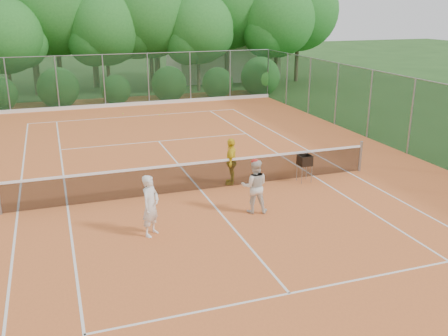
{
  "coord_description": "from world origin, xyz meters",
  "views": [
    {
      "loc": [
        -4.23,
        -14.42,
        5.69
      ],
      "look_at": [
        0.38,
        -1.2,
        1.1
      ],
      "focal_mm": 40.0,
      "sensor_mm": 36.0,
      "label": 1
    }
  ],
  "objects_px": {
    "player_center_grp": "(255,186)",
    "player_yellow": "(231,161)",
    "player_white": "(151,206)",
    "ball_hopper": "(305,161)"
  },
  "relations": [
    {
      "from": "player_white",
      "to": "player_center_grp",
      "type": "bearing_deg",
      "value": -36.61
    },
    {
      "from": "player_white",
      "to": "ball_hopper",
      "type": "height_order",
      "value": "player_white"
    },
    {
      "from": "player_white",
      "to": "player_yellow",
      "type": "distance_m",
      "value": 4.42
    },
    {
      "from": "player_center_grp",
      "to": "player_yellow",
      "type": "distance_m",
      "value": 2.47
    },
    {
      "from": "ball_hopper",
      "to": "player_white",
      "type": "bearing_deg",
      "value": -148.7
    },
    {
      "from": "player_white",
      "to": "player_center_grp",
      "type": "height_order",
      "value": "player_white"
    },
    {
      "from": "player_yellow",
      "to": "ball_hopper",
      "type": "relative_size",
      "value": 1.68
    },
    {
      "from": "player_center_grp",
      "to": "ball_hopper",
      "type": "xyz_separation_m",
      "value": [
        2.58,
        1.84,
        -0.06
      ]
    },
    {
      "from": "player_white",
      "to": "player_center_grp",
      "type": "relative_size",
      "value": 1.02
    },
    {
      "from": "ball_hopper",
      "to": "player_yellow",
      "type": "bearing_deg",
      "value": 174.1
    }
  ]
}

